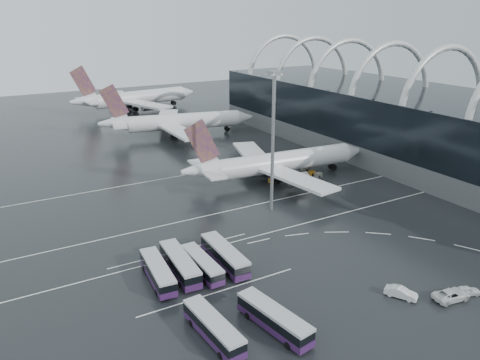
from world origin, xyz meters
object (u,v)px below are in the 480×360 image
van_curve_b (467,291)px  gse_cart_belly_e (288,171)px  bus_row_far_c (274,318)px  gse_cart_belly_a (311,173)px  bus_row_near_a (158,272)px  van_curve_c (401,293)px  van_curve_a (451,295)px  gse_cart_belly_c (273,180)px  gse_cart_belly_d (318,175)px  bus_row_near_c (202,264)px  bus_row_near_d (225,255)px  floodlight_mast (273,126)px  airliner_gate_c (134,99)px  airliner_gate_b (176,122)px  gse_cart_belly_b (306,168)px  bus_row_near_b (180,264)px  airliner_main (276,163)px  bus_row_far_a (213,328)px

van_curve_b → gse_cart_belly_e: van_curve_b is taller
bus_row_far_c → gse_cart_belly_a: (46.46, 50.95, -1.20)m
bus_row_near_a → van_curve_c: bearing=-121.7°
bus_row_far_c → van_curve_a: size_ratio=2.20×
gse_cart_belly_c → van_curve_c: bearing=-102.5°
gse_cart_belly_d → gse_cart_belly_e: 8.79m
bus_row_near_c → van_curve_b: 43.12m
van_curve_a → gse_cart_belly_a: size_ratio=2.92×
bus_row_near_d → floodlight_mast: (20.85, 16.55, 17.74)m
van_curve_a → airliner_gate_c: bearing=6.6°
airliner_gate_b → gse_cart_belly_d: airliner_gate_b is taller
gse_cart_belly_b → bus_row_near_a: bearing=-148.9°
bus_row_near_b → van_curve_b: size_ratio=3.19×
gse_cart_belly_d → airliner_main: bearing=160.7°
bus_row_far_c → gse_cart_belly_b: 72.46m
airliner_gate_b → bus_row_near_c: (-33.59, -92.15, -3.31)m
bus_row_far_a → van_curve_b: (39.66, -10.59, -0.97)m
van_curve_c → bus_row_near_c: bearing=107.1°
van_curve_a → floodlight_mast: floodlight_mast is taller
airliner_main → airliner_gate_b: size_ratio=0.97×
airliner_gate_b → floodlight_mast: bearing=-83.9°
gse_cart_belly_a → bus_row_far_c: bearing=-132.4°
gse_cart_belly_b → gse_cart_belly_c: 14.03m
bus_row_near_d → bus_row_far_c: (-2.49, -19.46, -0.10)m
gse_cart_belly_e → bus_row_near_a: bearing=-145.4°
bus_row_near_c → gse_cart_belly_e: 57.49m
van_curve_a → gse_cart_belly_c: (5.85, 59.01, -0.28)m
van_curve_b → airliner_main: bearing=19.0°
van_curve_c → gse_cart_belly_d: bearing=34.2°
airliner_gate_c → floodlight_mast: (-9.63, -129.18, 14.17)m
airliner_gate_c → van_curve_c: size_ratio=12.19×
airliner_gate_c → gse_cart_belly_b: airliner_gate_c is taller
bus_row_near_d → gse_cart_belly_c: bearing=-43.1°
airliner_gate_c → gse_cart_belly_a: bearing=-90.3°
van_curve_a → gse_cart_belly_b: van_curve_a is taller
bus_row_near_b → gse_cart_belly_e: size_ratio=6.61×
bus_row_near_c → floodlight_mast: floodlight_mast is taller
van_curve_b → bus_row_near_c: bearing=74.1°
airliner_main → gse_cart_belly_b: airliner_main is taller
airliner_main → bus_row_near_b: 52.38m
airliner_main → gse_cart_belly_a: 11.67m
airliner_gate_b → van_curve_c: (-9.62, -114.51, -4.11)m
gse_cart_belly_b → gse_cart_belly_e: size_ratio=1.13×
airliner_gate_b → floodlight_mast: (-8.06, -75.15, 14.68)m
airliner_gate_b → van_curve_a: 118.99m
bus_row_near_b → gse_cart_belly_c: size_ratio=6.62×
bus_row_near_c → bus_row_far_a: (-6.10, -16.48, 0.07)m
bus_row_near_a → gse_cart_belly_c: bus_row_near_a is taller
airliner_gate_c → bus_row_near_d: bearing=-108.8°
bus_row_near_a → gse_cart_belly_a: size_ratio=6.26×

